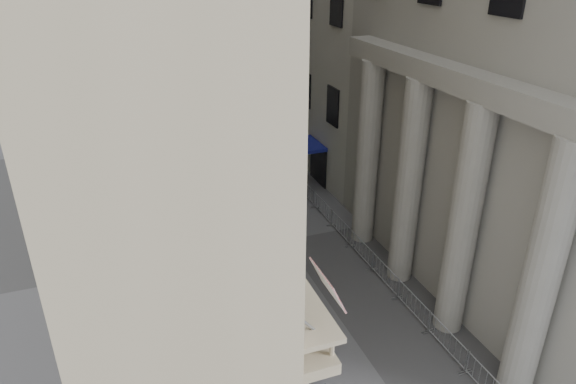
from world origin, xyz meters
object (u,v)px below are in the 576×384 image
object	(u,v)px
street_lamp	(198,158)
pedestrian_a	(292,189)
pedestrian_b	(254,174)
info_kiosk	(199,214)
security_tent	(213,192)

from	to	relation	value
street_lamp	pedestrian_a	xyz separation A→B (m)	(6.01, 1.07, -3.39)
pedestrian_b	pedestrian_a	bearing A→B (deg)	123.22
street_lamp	info_kiosk	distance (m)	3.51
security_tent	street_lamp	size ratio (longest dim) A/B	0.60
info_kiosk	pedestrian_b	distance (m)	6.53
pedestrian_b	info_kiosk	bearing A→B (deg)	52.77
security_tent	pedestrian_a	size ratio (longest dim) A/B	2.28
pedestrian_a	pedestrian_b	distance (m)	3.74
street_lamp	pedestrian_b	world-z (taller)	street_lamp
security_tent	street_lamp	xyz separation A→B (m)	(-0.35, 1.77, 1.36)
info_kiosk	pedestrian_a	size ratio (longest dim) A/B	0.87
pedestrian_a	pedestrian_b	size ratio (longest dim) A/B	1.08
security_tent	pedestrian_a	distance (m)	6.65
street_lamp	info_kiosk	xyz separation A→B (m)	(-0.24, -0.01, -3.50)
info_kiosk	street_lamp	bearing A→B (deg)	12.05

